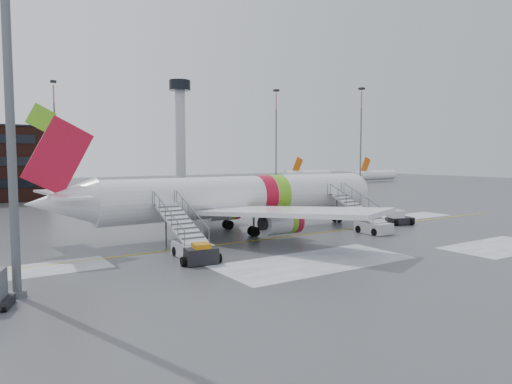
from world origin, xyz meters
TOP-DOWN VIEW (x-y plane):
  - ground at (0.00, 0.00)m, footprint 260.00×260.00m
  - airliner at (-4.51, 3.28)m, footprint 35.03×32.97m
  - airstair_fwd at (6.23, -3.26)m, footprint 2.05×7.70m
  - airstair_aft at (-12.48, -3.26)m, footprint 2.05×7.70m
  - pushback_tug at (12.75, -1.57)m, footprint 3.00×2.59m
  - baggage_tractor at (-12.93, -6.39)m, footprint 2.86×1.58m
  - light_mast_near at (-24.08, -7.55)m, footprint 1.20×1.20m
  - control_tower at (30.00, 95.00)m, footprint 6.40×6.40m
  - light_mast_far_ne at (42.00, 62.00)m, footprint 1.20×1.20m
  - light_mast_far_n at (-8.00, 78.00)m, footprint 1.20×1.20m
  - light_mast_far_e at (58.00, 48.00)m, footprint 1.20×1.20m
  - distant_aircraft at (62.50, 64.00)m, footprint 35.00×18.00m

SIDE VIEW (x-z plane):
  - ground at x=0.00m, z-range 0.00..0.00m
  - distant_aircraft at x=62.50m, z-range -4.00..4.00m
  - baggage_tractor at x=-12.93m, z-range -0.11..1.34m
  - pushback_tug at x=12.75m, z-range -0.09..1.45m
  - airstair_fwd at x=6.23m, z-range -0.68..2.81m
  - airstair_aft at x=-12.48m, z-range -0.68..2.81m
  - airliner at x=-4.51m, z-range -2.17..9.01m
  - light_mast_far_ne at x=42.00m, z-range 1.71..25.96m
  - light_mast_far_n at x=-8.00m, z-range 1.71..25.96m
  - light_mast_far_e at x=58.00m, z-range 1.71..25.96m
  - light_mast_near at x=-24.08m, z-range 0.41..27.37m
  - control_tower at x=30.00m, z-range 3.75..33.75m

